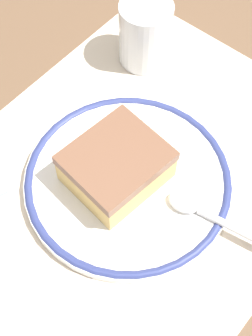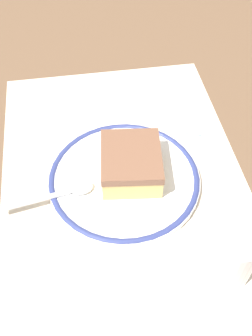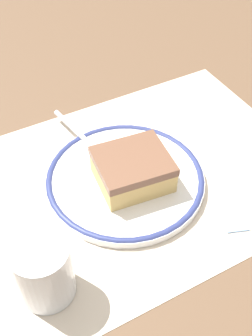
% 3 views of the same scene
% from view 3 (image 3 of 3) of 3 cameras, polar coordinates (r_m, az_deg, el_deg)
% --- Properties ---
extents(ground_plane, '(2.40, 2.40, 0.00)m').
position_cam_3_polar(ground_plane, '(0.60, 1.07, -1.52)').
color(ground_plane, brown).
extents(placemat, '(0.51, 0.36, 0.00)m').
position_cam_3_polar(placemat, '(0.60, 1.08, -1.47)').
color(placemat, beige).
rests_on(placemat, ground_plane).
extents(plate, '(0.22, 0.22, 0.01)m').
position_cam_3_polar(plate, '(0.59, 0.00, -1.62)').
color(plate, white).
rests_on(plate, placemat).
extents(cake_slice, '(0.11, 0.09, 0.04)m').
position_cam_3_polar(cake_slice, '(0.57, 0.90, -0.18)').
color(cake_slice, '#DBB76B').
rests_on(cake_slice, plate).
extents(spoon, '(0.04, 0.13, 0.01)m').
position_cam_3_polar(spoon, '(0.64, -5.36, 3.73)').
color(spoon, silver).
rests_on(spoon, plate).
extents(cup, '(0.06, 0.06, 0.08)m').
position_cam_3_polar(cup, '(0.48, -10.92, -13.65)').
color(cup, silver).
rests_on(cup, placemat).
extents(napkin, '(0.13, 0.14, 0.00)m').
position_cam_3_polar(napkin, '(0.72, 9.79, 7.13)').
color(napkin, white).
rests_on(napkin, placemat).
extents(sugar_packet, '(0.05, 0.06, 0.01)m').
position_cam_3_polar(sugar_packet, '(0.58, 14.19, -6.12)').
color(sugar_packet, '#8CB2E0').
rests_on(sugar_packet, placemat).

